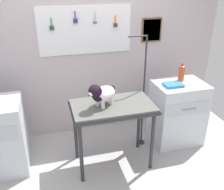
{
  "coord_description": "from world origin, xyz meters",
  "views": [
    {
      "loc": [
        -0.58,
        -2.18,
        2.2
      ],
      "look_at": [
        0.12,
        0.35,
        0.97
      ],
      "focal_mm": 40.72,
      "sensor_mm": 36.0,
      "label": 1
    }
  ],
  "objects_px": {
    "grooming_table": "(113,112)",
    "soda_bottle": "(181,73)",
    "cabinet_right": "(177,113)",
    "grooming_arm": "(143,98)",
    "dog": "(102,94)"
  },
  "relations": [
    {
      "from": "cabinet_right",
      "to": "soda_bottle",
      "type": "distance_m",
      "value": 0.57
    },
    {
      "from": "dog",
      "to": "cabinet_right",
      "type": "relative_size",
      "value": 0.44
    },
    {
      "from": "soda_bottle",
      "to": "grooming_table",
      "type": "bearing_deg",
      "value": -162.09
    },
    {
      "from": "grooming_table",
      "to": "cabinet_right",
      "type": "bearing_deg",
      "value": 13.92
    },
    {
      "from": "grooming_arm",
      "to": "soda_bottle",
      "type": "bearing_deg",
      "value": 4.09
    },
    {
      "from": "grooming_table",
      "to": "soda_bottle",
      "type": "bearing_deg",
      "value": 17.91
    },
    {
      "from": "grooming_table",
      "to": "soda_bottle",
      "type": "height_order",
      "value": "soda_bottle"
    },
    {
      "from": "grooming_table",
      "to": "soda_bottle",
      "type": "relative_size",
      "value": 3.95
    },
    {
      "from": "dog",
      "to": "cabinet_right",
      "type": "height_order",
      "value": "dog"
    },
    {
      "from": "grooming_arm",
      "to": "cabinet_right",
      "type": "xyz_separation_m",
      "value": [
        0.52,
        -0.05,
        -0.28
      ]
    },
    {
      "from": "grooming_table",
      "to": "dog",
      "type": "distance_m",
      "value": 0.29
    },
    {
      "from": "grooming_table",
      "to": "cabinet_right",
      "type": "relative_size",
      "value": 1.1
    },
    {
      "from": "grooming_arm",
      "to": "cabinet_right",
      "type": "bearing_deg",
      "value": -5.74
    },
    {
      "from": "grooming_table",
      "to": "grooming_arm",
      "type": "distance_m",
      "value": 0.59
    },
    {
      "from": "grooming_arm",
      "to": "soda_bottle",
      "type": "distance_m",
      "value": 0.63
    }
  ]
}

